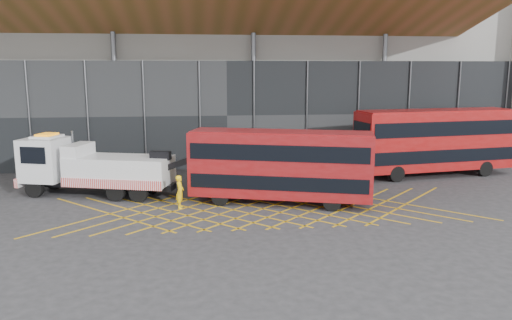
{
  "coord_description": "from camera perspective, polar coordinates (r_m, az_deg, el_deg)",
  "views": [
    {
      "loc": [
        -0.21,
        -25.62,
        7.36
      ],
      "look_at": [
        3.0,
        1.5,
        2.4
      ],
      "focal_mm": 35.0,
      "sensor_mm": 36.0,
      "label": 1
    }
  ],
  "objects": [
    {
      "name": "bus_second",
      "position": [
        36.95,
        19.82,
        2.24
      ],
      "size": [
        11.64,
        4.24,
        4.63
      ],
      "rotation": [
        0.0,
        0.0,
        0.14
      ],
      "color": "maroon",
      "rests_on": "ground_plane"
    },
    {
      "name": "ground_plane",
      "position": [
        26.66,
        -6.07,
        -5.79
      ],
      "size": [
        120.0,
        120.0,
        0.0
      ],
      "primitive_type": "plane",
      "color": "#2A2A2D"
    },
    {
      "name": "bus_towed",
      "position": [
        27.44,
        2.77,
        -0.44
      ],
      "size": [
        10.21,
        5.12,
        4.07
      ],
      "rotation": [
        0.0,
        0.0,
        -0.3
      ],
      "color": "maroon",
      "rests_on": "ground_plane"
    },
    {
      "name": "construction_building",
      "position": [
        44.09,
        -4.07,
        12.37
      ],
      "size": [
        55.0,
        23.97,
        18.0
      ],
      "color": "gray",
      "rests_on": "ground_plane"
    },
    {
      "name": "recovery_truck",
      "position": [
        30.91,
        -18.32,
        -0.77
      ],
      "size": [
        10.55,
        4.98,
        3.7
      ],
      "rotation": [
        0.0,
        0.0,
        -0.29
      ],
      "color": "black",
      "rests_on": "ground_plane"
    },
    {
      "name": "road_markings",
      "position": [
        26.87,
        0.8,
        -5.59
      ],
      "size": [
        23.16,
        7.16,
        0.01
      ],
      "color": "gold",
      "rests_on": "ground_plane"
    },
    {
      "name": "worker",
      "position": [
        27.11,
        -8.69,
        -3.61
      ],
      "size": [
        0.48,
        0.69,
        1.8
      ],
      "primitive_type": "imported",
      "rotation": [
        0.0,
        0.0,
        1.5
      ],
      "color": "yellow",
      "rests_on": "ground_plane"
    }
  ]
}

